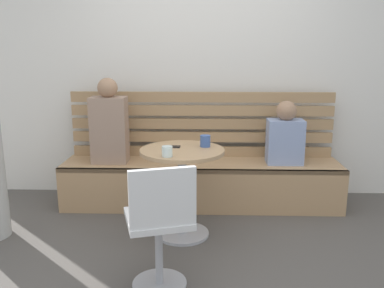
% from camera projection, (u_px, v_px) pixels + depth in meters
% --- Properties ---
extents(ground, '(8.00, 8.00, 0.00)m').
position_uv_depth(ground, '(200.00, 267.00, 2.93)').
color(ground, '#514C47').
extents(back_wall, '(5.20, 0.10, 2.90)m').
position_uv_depth(back_wall, '(202.00, 56.00, 4.20)').
color(back_wall, silver).
rests_on(back_wall, ground).
extents(booth_bench, '(2.70, 0.52, 0.44)m').
position_uv_depth(booth_bench, '(201.00, 184.00, 4.05)').
color(booth_bench, tan).
rests_on(booth_bench, ground).
extents(booth_backrest, '(2.65, 0.04, 0.66)m').
position_uv_depth(booth_backrest, '(202.00, 124.00, 4.16)').
color(booth_backrest, '#A68157').
rests_on(booth_backrest, booth_bench).
extents(cafe_table, '(0.68, 0.68, 0.74)m').
position_uv_depth(cafe_table, '(182.00, 176.00, 3.32)').
color(cafe_table, '#ADADB2').
rests_on(cafe_table, ground).
extents(white_chair, '(0.50, 0.50, 0.85)m').
position_uv_depth(white_chair, '(160.00, 223.00, 2.55)').
color(white_chair, '#ADADB2').
rests_on(white_chair, ground).
extents(person_adult, '(0.34, 0.22, 0.82)m').
position_uv_depth(person_adult, '(109.00, 125.00, 3.93)').
color(person_adult, '#9E7F6B').
rests_on(person_adult, booth_bench).
extents(person_child_left, '(0.34, 0.22, 0.61)m').
position_uv_depth(person_child_left, '(285.00, 136.00, 3.92)').
color(person_child_left, '#8C9EC6').
rests_on(person_child_left, booth_bench).
extents(cup_mug_blue, '(0.08, 0.08, 0.09)m').
position_uv_depth(cup_mug_blue, '(205.00, 141.00, 3.35)').
color(cup_mug_blue, '#3D5B9E').
rests_on(cup_mug_blue, cafe_table).
extents(cup_glass_short, '(0.08, 0.08, 0.08)m').
position_uv_depth(cup_glass_short, '(167.00, 151.00, 3.04)').
color(cup_glass_short, silver).
rests_on(cup_glass_short, cafe_table).
extents(phone_on_table, '(0.14, 0.08, 0.01)m').
position_uv_depth(phone_on_table, '(172.00, 147.00, 3.34)').
color(phone_on_table, black).
rests_on(phone_on_table, cafe_table).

